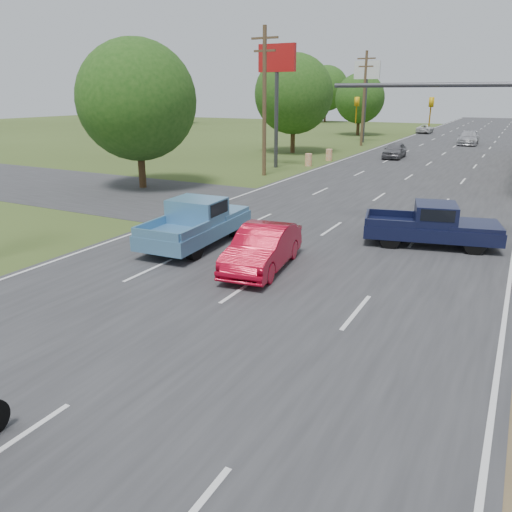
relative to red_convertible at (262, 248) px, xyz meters
The scene contains 21 objects.
ground 9.99m from the red_convertible, 88.25° to the right, with size 200.00×200.00×0.00m, color #3A4C1E.
main_road 30.05m from the red_convertible, 89.42° to the left, with size 15.00×180.00×0.02m, color #2D2D30.
cross_road 8.07m from the red_convertible, 87.83° to the left, with size 120.00×10.00×0.02m, color #2D2D30.
utility_pole_5 20.76m from the red_convertible, 117.01° to the left, with size 2.00×0.28×10.00m.
utility_pole_6 43.27m from the red_convertible, 102.34° to the left, with size 2.00×0.28×10.00m.
tree_0 17.57m from the red_convertible, 143.76° to the left, with size 7.14×7.14×8.84m.
tree_1 34.98m from the red_convertible, 112.39° to the left, with size 7.56×7.56×9.36m.
tree_2 57.89m from the red_convertible, 103.93° to the left, with size 6.72×6.72×8.32m.
tree_4 85.20m from the red_convertible, 130.06° to the left, with size 9.24×9.24×11.44m.
tree_6 90.26m from the red_convertible, 109.25° to the left, with size 8.82×8.82×10.92m.
barrel_2 25.40m from the red_convertible, 108.83° to the left, with size 0.56×0.56×1.00m, color orange.
barrel_3 29.13m from the red_convertible, 105.73° to the left, with size 0.56×0.56×1.00m, color orange.
pole_sign_left_near 25.12m from the red_convertible, 114.83° to the left, with size 3.00×0.35×9.20m.
pole_sign_left_far 47.59m from the red_convertible, 102.49° to the left, with size 3.00×0.35×9.20m.
signal_mast 10.18m from the red_convertible, 48.95° to the left, with size 9.12×0.40×7.00m.
red_convertible is the anchor object (origin of this frame).
blue_pickup 3.87m from the red_convertible, 158.16° to the left, with size 2.43×5.62×1.82m.
navy_pickup 7.26m from the red_convertible, 50.05° to the left, with size 5.36×3.04×1.68m.
distant_car_grey 32.52m from the red_convertible, 95.62° to the left, with size 1.67×4.15×1.41m, color slate.
distant_car_silver 48.81m from the red_convertible, 88.41° to the left, with size 2.15×5.30×1.54m, color #B9B8BD.
distant_car_white 64.31m from the red_convertible, 95.53° to the left, with size 2.02×4.39×1.22m, color silver.
Camera 1 is at (7.04, -4.28, 5.72)m, focal length 35.00 mm.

